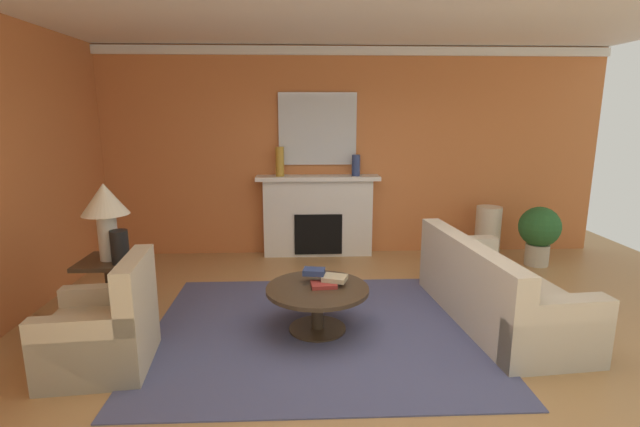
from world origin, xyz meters
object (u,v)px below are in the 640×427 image
at_px(coffee_table, 317,298).
at_px(vase_mantel_right, 356,165).
at_px(armchair_near_window, 105,333).
at_px(vase_mantel_left, 280,162).
at_px(fireplace, 318,218).
at_px(table_lamp, 105,207).
at_px(vase_on_side_table, 120,247).
at_px(side_table, 113,288).
at_px(mantel_mirror, 318,129).
at_px(potted_plant, 539,231).
at_px(vase_tall_corner, 488,233).
at_px(sofa, 494,293).

xyz_separation_m(coffee_table, vase_mantel_right, (0.65, 2.45, 1.02)).
height_order(armchair_near_window, vase_mantel_left, vase_mantel_left).
xyz_separation_m(fireplace, armchair_near_window, (-1.89, -3.10, -0.26)).
distance_m(table_lamp, vase_on_side_table, 0.41).
bearing_deg(side_table, mantel_mirror, 49.07).
bearing_deg(potted_plant, coffee_table, -149.07).
bearing_deg(side_table, table_lamp, 180.00).
relative_size(armchair_near_window, coffee_table, 0.95).
xyz_separation_m(fireplace, vase_tall_corner, (2.46, -0.30, -0.18)).
xyz_separation_m(vase_tall_corner, vase_mantel_right, (-1.91, 0.25, 0.97)).
xyz_separation_m(mantel_mirror, potted_plant, (3.06, -0.73, -1.38)).
height_order(vase_on_side_table, potted_plant, vase_on_side_table).
distance_m(vase_mantel_right, potted_plant, 2.72).
relative_size(side_table, vase_mantel_right, 2.29).
xyz_separation_m(vase_on_side_table, vase_mantel_right, (2.52, 2.39, 0.50)).
bearing_deg(vase_on_side_table, armchair_near_window, -83.74).
xyz_separation_m(vase_mantel_left, potted_plant, (3.61, -0.56, -0.92)).
bearing_deg(side_table, coffee_table, -5.19).
xyz_separation_m(side_table, table_lamp, (-0.00, 0.00, 0.82)).
bearing_deg(sofa, coffee_table, -174.88).
distance_m(table_lamp, vase_tall_corner, 5.08).
relative_size(mantel_mirror, vase_tall_corner, 1.45).
xyz_separation_m(sofa, vase_mantel_right, (-1.16, 2.29, 1.06)).
height_order(coffee_table, side_table, side_table).
distance_m(fireplace, vase_tall_corner, 2.49).
bearing_deg(vase_mantel_left, sofa, -45.39).
bearing_deg(armchair_near_window, side_table, 105.93).
bearing_deg(vase_tall_corner, table_lamp, -156.19).
height_order(mantel_mirror, vase_on_side_table, mantel_mirror).
height_order(fireplace, potted_plant, fireplace).
bearing_deg(vase_tall_corner, armchair_near_window, -147.29).
height_order(side_table, vase_tall_corner, vase_tall_corner).
height_order(coffee_table, table_lamp, table_lamp).
distance_m(sofa, table_lamp, 3.94).
bearing_deg(table_lamp, mantel_mirror, 49.07).
xyz_separation_m(coffee_table, vase_mantel_left, (-0.45, 2.45, 1.08)).
relative_size(fireplace, vase_on_side_table, 5.62).
distance_m(mantel_mirror, armchair_near_window, 4.05).
bearing_deg(fireplace, vase_mantel_left, -174.86).
xyz_separation_m(fireplace, side_table, (-2.12, -2.32, -0.17)).
distance_m(mantel_mirror, vase_mantel_right, 0.77).
xyz_separation_m(vase_on_side_table, potted_plant, (5.03, 1.83, -0.37)).
bearing_deg(vase_mantel_left, side_table, -124.60).
height_order(table_lamp, vase_mantel_left, vase_mantel_left).
bearing_deg(coffee_table, mantel_mirror, 87.80).
xyz_separation_m(armchair_near_window, vase_on_side_table, (-0.07, 0.66, 0.55)).
bearing_deg(vase_tall_corner, vase_mantel_left, 175.26).
bearing_deg(vase_on_side_table, sofa, 1.55).
bearing_deg(vase_on_side_table, fireplace, 51.14).
bearing_deg(coffee_table, table_lamp, 174.81).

